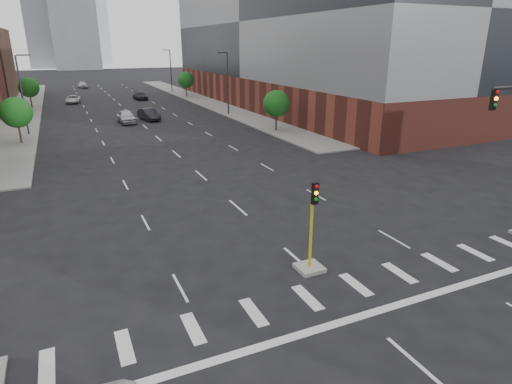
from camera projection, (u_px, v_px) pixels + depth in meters
sidewalk_left_far at (25, 109)px, 70.31m from camera, size 5.00×92.00×0.15m
sidewalk_right_far at (200, 100)px, 82.04m from camera, size 5.00×92.00×0.15m
building_right_main at (305, 39)px, 72.10m from camera, size 24.00×70.00×22.00m
tower_mid at (72, 14)px, 177.42m from camera, size 18.00×18.00×44.00m
median_traffic_signal at (310, 252)px, 19.93m from camera, size 1.20×1.20×4.40m
streetlight_right_a at (227, 81)px, 63.46m from camera, size 1.60×0.22×9.07m
streetlight_right_b at (170, 69)px, 93.57m from camera, size 1.60×0.22×9.07m
streetlight_left at (22, 92)px, 48.67m from camera, size 1.60×0.22×9.07m
tree_left_near at (16, 112)px, 44.67m from camera, size 3.20×3.20×4.85m
tree_left_far at (29, 88)px, 70.48m from camera, size 3.20×3.20×4.85m
tree_right_near at (276, 104)px, 51.31m from camera, size 3.20×3.20×4.85m
tree_right_far at (186, 80)px, 85.73m from camera, size 3.20×3.20×4.85m
car_near_left at (126, 117)px, 57.95m from camera, size 2.19×5.07×1.71m
car_mid_right at (149, 114)px, 60.15m from camera, size 2.53×5.12×1.61m
car_far_left at (73, 99)px, 77.69m from camera, size 2.96×5.27×1.39m
car_deep_right at (140, 96)px, 82.57m from camera, size 2.29×5.21×1.49m
car_distant at (83, 85)px, 104.59m from camera, size 2.32×4.89×1.61m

